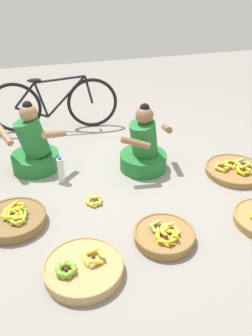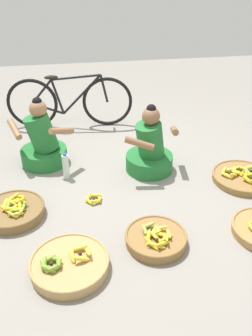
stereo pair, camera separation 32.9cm
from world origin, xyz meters
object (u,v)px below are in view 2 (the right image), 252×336
at_px(vendor_woman_behind, 43,143).
at_px(loose_bananas_front_center, 94,199).
at_px(banana_basket_back_center, 69,264).
at_px(banana_basket_mid_left, 14,210).
at_px(vendor_woman_front, 150,150).
at_px(banana_basket_back_right, 243,177).
at_px(bicycle_leaning, 70,102).
at_px(banana_basket_back_left, 156,238).
at_px(water_bottle, 66,166).

xyz_separation_m(vendor_woman_behind, loose_bananas_front_center, (0.49, -0.84, -0.23)).
distance_m(banana_basket_back_center, banana_basket_mid_left, 0.88).
distance_m(vendor_woman_front, banana_basket_back_right, 1.03).
bearing_deg(banana_basket_back_right, bicycle_leaning, 135.28).
bearing_deg(vendor_woman_behind, vendor_woman_front, -16.78).
relative_size(bicycle_leaning, banana_basket_mid_left, 2.97).
distance_m(banana_basket_mid_left, banana_basket_back_left, 1.33).
xyz_separation_m(banana_basket_mid_left, banana_basket_back_left, (1.20, -0.57, -0.01)).
xyz_separation_m(banana_basket_back_center, loose_bananas_front_center, (0.26, 0.84, -0.03)).
relative_size(bicycle_leaning, banana_basket_back_center, 2.78).
bearing_deg(vendor_woman_behind, banana_basket_back_left, -57.99).
relative_size(banana_basket_back_center, banana_basket_back_left, 1.18).
distance_m(banana_basket_mid_left, banana_basket_back_right, 2.36).
relative_size(vendor_woman_front, banana_basket_back_center, 1.26).
distance_m(banana_basket_back_right, banana_basket_back_left, 1.38).
xyz_separation_m(banana_basket_back_center, water_bottle, (0.01, 1.32, 0.08)).
height_order(banana_basket_back_right, loose_bananas_front_center, banana_basket_back_right).
relative_size(vendor_woman_behind, banana_basket_back_right, 1.22).
bearing_deg(banana_basket_back_left, banana_basket_back_right, 33.92).
xyz_separation_m(vendor_woman_front, loose_bananas_front_center, (-0.67, -0.49, -0.22)).
bearing_deg(banana_basket_back_center, water_bottle, 89.44).
xyz_separation_m(banana_basket_mid_left, loose_bananas_front_center, (0.75, 0.10, -0.03)).
bearing_deg(vendor_woman_front, banana_basket_back_center, -125.04).
bearing_deg(loose_bananas_front_center, banana_basket_mid_left, -172.35).
distance_m(bicycle_leaning, banana_basket_back_right, 2.48).
bearing_deg(water_bottle, banana_basket_back_right, -11.69).
xyz_separation_m(vendor_woman_behind, banana_basket_mid_left, (-0.26, -0.94, -0.19)).
xyz_separation_m(banana_basket_back_left, loose_bananas_front_center, (-0.46, 0.67, -0.03)).
relative_size(bicycle_leaning, banana_basket_back_right, 2.62).
relative_size(banana_basket_back_right, water_bottle, 2.19).
relative_size(vendor_woman_front, bicycle_leaning, 0.45).
bearing_deg(vendor_woman_front, bicycle_leaning, 121.36).
distance_m(bicycle_leaning, loose_bananas_front_center, 1.87).
xyz_separation_m(banana_basket_mid_left, banana_basket_back_right, (2.35, 0.20, -0.02)).
height_order(banana_basket_back_right, banana_basket_back_left, banana_basket_back_left).
distance_m(vendor_woman_behind, water_bottle, 0.45).
distance_m(loose_bananas_front_center, water_bottle, 0.56).
distance_m(vendor_woman_behind, banana_basket_back_right, 2.23).
distance_m(vendor_woman_front, vendor_woman_behind, 1.21).
bearing_deg(vendor_woman_behind, banana_basket_mid_left, -105.19).
relative_size(banana_basket_mid_left, loose_bananas_front_center, 2.95).
bearing_deg(vendor_woman_front, loose_bananas_front_center, -143.56).
height_order(vendor_woman_behind, water_bottle, vendor_woman_behind).
relative_size(vendor_woman_front, banana_basket_back_left, 1.49).
xyz_separation_m(banana_basket_back_right, banana_basket_back_left, (-1.15, -0.77, 0.01)).
bearing_deg(vendor_woman_front, water_bottle, -179.29).
distance_m(bicycle_leaning, water_bottle, 1.37).
bearing_deg(banana_basket_back_center, banana_basket_back_right, 26.62).
bearing_deg(bicycle_leaning, loose_bananas_front_center, -85.42).
bearing_deg(banana_basket_mid_left, banana_basket_back_right, 4.84).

